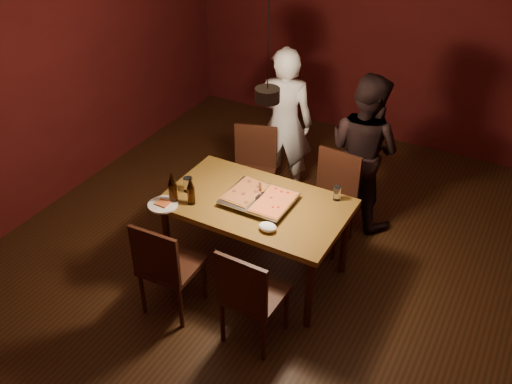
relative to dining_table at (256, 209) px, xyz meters
The scene contains 19 objects.
room_shell 0.74m from the dining_table, 22.25° to the right, with size 6.00×6.00×6.00m.
dining_table is the anchor object (origin of this frame).
chair_far_left 0.98m from the dining_table, 120.16° to the left, with size 0.53×0.53×0.49m.
chair_far_right 0.86m from the dining_table, 63.42° to the left, with size 0.45×0.45×0.49m.
chair_near_left 0.88m from the dining_table, 115.92° to the right, with size 0.44×0.44×0.49m.
chair_near_right 0.83m from the dining_table, 64.77° to the right, with size 0.43×0.43×0.49m.
pizza_tray 0.10m from the dining_table, 21.11° to the left, with size 0.55×0.45×0.05m, color silver.
pizza_meat 0.17m from the dining_table, behind, with size 0.25×0.39×0.02m, color maroon.
pizza_cheese 0.21m from the dining_table, ahead, with size 0.27×0.42×0.02m, color gold.
spatula 0.14m from the dining_table, 29.34° to the left, with size 0.09×0.24×0.04m, color silver, non-canonical shape.
beer_bottle_a 0.71m from the dining_table, 151.48° to the right, with size 0.07×0.07×0.27m.
beer_bottle_b 0.56m from the dining_table, 149.05° to the right, with size 0.06×0.06×0.24m.
water_glass_left 0.61m from the dining_table, 167.38° to the right, with size 0.08×0.08×0.13m, color silver.
water_glass_right 0.68m from the dining_table, 32.05° to the left, with size 0.06×0.06×0.13m, color silver.
plate_slice 0.77m from the dining_table, 147.50° to the right, with size 0.25×0.25×0.03m.
napkin 0.40m from the dining_table, 47.82° to the right, with size 0.15×0.11×0.06m, color white.
diner_white 1.35m from the dining_table, 106.67° to the left, with size 0.58×0.38×1.59m, color silver.
diner_dark 1.31m from the dining_table, 67.98° to the left, with size 0.74×0.58×1.53m, color black.
pendant_lamp 1.09m from the dining_table, 22.25° to the right, with size 0.18×0.18×1.10m.
Camera 1 is at (1.73, -3.30, 3.45)m, focal length 40.00 mm.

